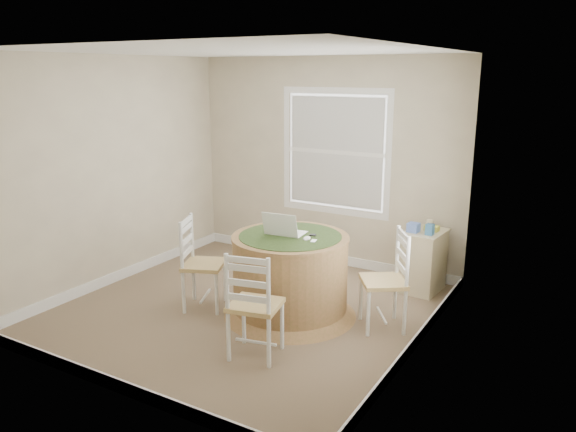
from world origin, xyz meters
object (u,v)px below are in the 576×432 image
Objects in this scene: round_table at (290,272)px; chair_near at (255,304)px; corner_chest at (424,261)px; laptop at (285,231)px; chair_right at (383,281)px; chair_left at (204,264)px.

chair_near reaches higher than round_table.
round_table reaches higher than corner_chest.
laptop reaches higher than round_table.
chair_right is at bearing -2.45° from round_table.
corner_chest is (0.97, 1.33, -0.10)m from round_table.
chair_left is 1.36× the size of corner_chest.
chair_right is at bearing -175.20° from laptop.
chair_left is 2.41× the size of laptop.
laptop reaches higher than chair_right.
laptop is at bearing -92.15° from chair_left.
corner_chest is at bearing -122.41° from chair_near.
round_table is 0.42m from laptop.
chair_near reaches higher than corner_chest.
round_table is 1.42× the size of chair_right.
chair_right is (0.91, 0.20, 0.02)m from round_table.
laptop is (-0.07, 0.02, 0.42)m from round_table.
chair_left reaches higher than corner_chest.
chair_near and chair_right have the same top height.
chair_left is 1.00× the size of chair_right.
chair_near is 1.01m from laptop.
chair_right is 1.14m from corner_chest.
round_table is 1.42× the size of chair_near.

